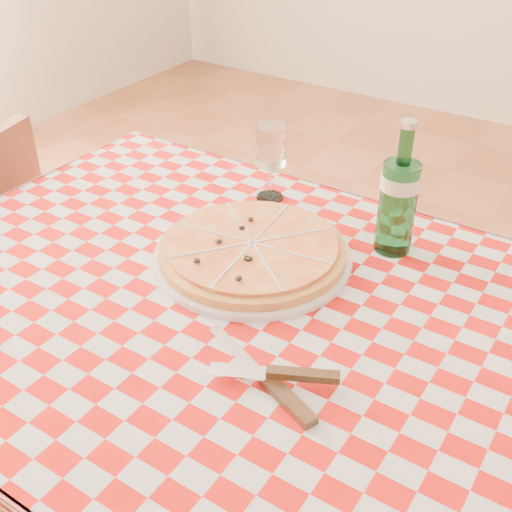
{
  "coord_description": "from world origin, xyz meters",
  "views": [
    {
      "loc": [
        0.46,
        -0.68,
        1.41
      ],
      "look_at": [
        -0.02,
        0.06,
        0.82
      ],
      "focal_mm": 45.0,
      "sensor_mm": 36.0,
      "label": 1
    }
  ],
  "objects": [
    {
      "name": "dining_table",
      "position": [
        0.0,
        0.0,
        0.66
      ],
      "size": [
        1.2,
        0.8,
        0.75
      ],
      "color": "brown",
      "rests_on": "ground"
    },
    {
      "name": "cutlery",
      "position": [
        0.12,
        -0.13,
        0.77
      ],
      "size": [
        0.28,
        0.24,
        0.03
      ],
      "primitive_type": null,
      "rotation": [
        0.0,
        0.0,
        0.11
      ],
      "color": "silver",
      "rests_on": "tablecloth"
    },
    {
      "name": "pizza_plate",
      "position": [
        -0.07,
        0.12,
        0.78
      ],
      "size": [
        0.4,
        0.4,
        0.05
      ],
      "primitive_type": null,
      "rotation": [
        0.0,
        0.0,
        0.12
      ],
      "color": "gold",
      "rests_on": "tablecloth"
    },
    {
      "name": "water_bottle",
      "position": [
        0.13,
        0.29,
        0.88
      ],
      "size": [
        0.08,
        0.08,
        0.25
      ],
      "primitive_type": null,
      "rotation": [
        0.0,
        0.0,
        0.08
      ],
      "color": "#175D25",
      "rests_on": "tablecloth"
    },
    {
      "name": "wine_glass",
      "position": [
        -0.17,
        0.34,
        0.84
      ],
      "size": [
        0.08,
        0.08,
        0.16
      ],
      "primitive_type": null,
      "rotation": [
        0.0,
        0.0,
        0.35
      ],
      "color": "silver",
      "rests_on": "tablecloth"
    },
    {
      "name": "tablecloth",
      "position": [
        0.0,
        0.0,
        0.75
      ],
      "size": [
        1.3,
        0.9,
        0.01
      ],
      "primitive_type": "cube",
      "color": "#A10E09",
      "rests_on": "dining_table"
    }
  ]
}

